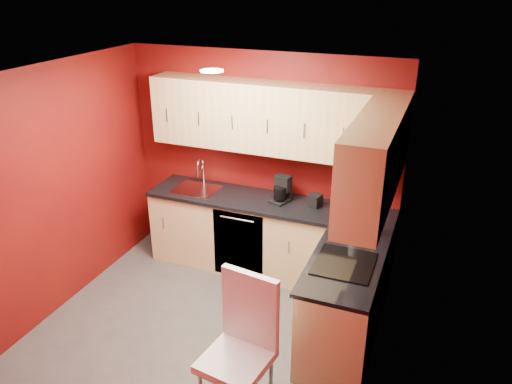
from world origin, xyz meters
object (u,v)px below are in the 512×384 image
Objects in this scene: coffee_maker at (280,190)px; paper_towel at (357,221)px; dining_chair at (236,354)px; microwave at (365,188)px; sink at (197,186)px; napkin_holder at (315,201)px.

coffee_maker is 1.02m from paper_towel.
microwave is at bearing 65.43° from dining_chair.
coffee_maker is 1.13× the size of paper_towel.
sink is (-2.09, 1.00, -0.72)m from microwave.
microwave is 1.42m from napkin_holder.
napkin_holder is at bearing 1.80° from sink.
dining_chair is at bearing -90.62° from napkin_holder.
microwave is at bearing -57.37° from napkin_holder.
microwave reaches higher than paper_towel.
napkin_holder is at bearing 97.98° from dining_chair.
dining_chair is (1.40, -2.06, -0.35)m from sink.
coffee_maker reaches higher than napkin_holder.
dining_chair is (0.37, -2.07, -0.46)m from coffee_maker.
dining_chair is at bearing -123.17° from microwave.
microwave is 5.60× the size of napkin_holder.
microwave is 1.65m from dining_chair.
napkin_holder is 0.51× the size of paper_towel.
dining_chair is (-0.56, -1.66, -0.44)m from paper_towel.
coffee_maker is 2.16m from dining_chair.
paper_towel is at bearing 79.86° from dining_chair.
sink is 2.52m from dining_chair.
sink is 1.42m from napkin_holder.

